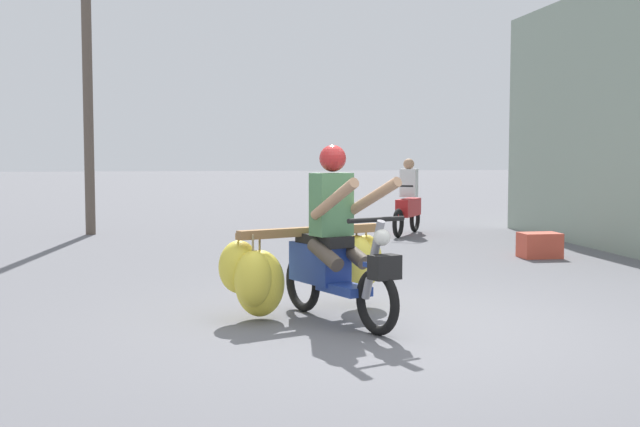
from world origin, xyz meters
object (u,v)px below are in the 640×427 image
produce_crate (540,245)px  motorbike_main_loaded (308,262)px  utility_pole (88,89)px  motorbike_distant_ahead_left (408,204)px

produce_crate → motorbike_main_loaded: bearing=-136.3°
motorbike_main_loaded → utility_pole: size_ratio=0.34×
motorbike_distant_ahead_left → motorbike_main_loaded: bearing=-111.7°
motorbike_distant_ahead_left → utility_pole: size_ratio=0.27×
motorbike_main_loaded → utility_pole: (-2.90, 8.16, 2.14)m
motorbike_main_loaded → motorbike_distant_ahead_left: bearing=68.3°
produce_crate → motorbike_distant_ahead_left: bearing=105.9°
produce_crate → utility_pole: (-6.79, 4.45, 2.48)m
motorbike_distant_ahead_left → produce_crate: 3.69m
motorbike_distant_ahead_left → produce_crate: bearing=-74.1°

